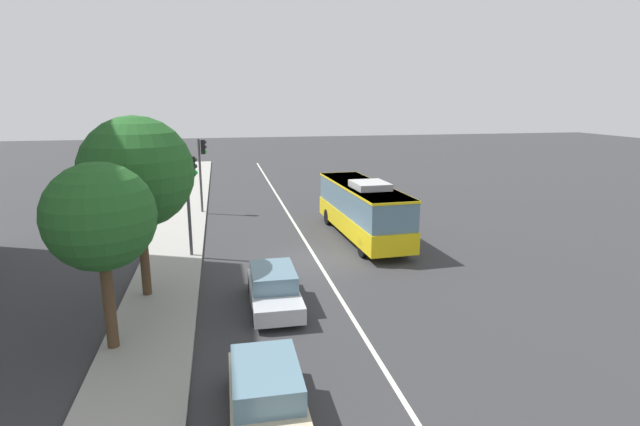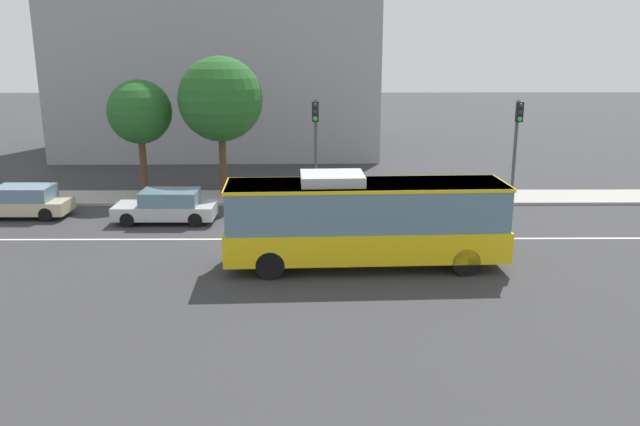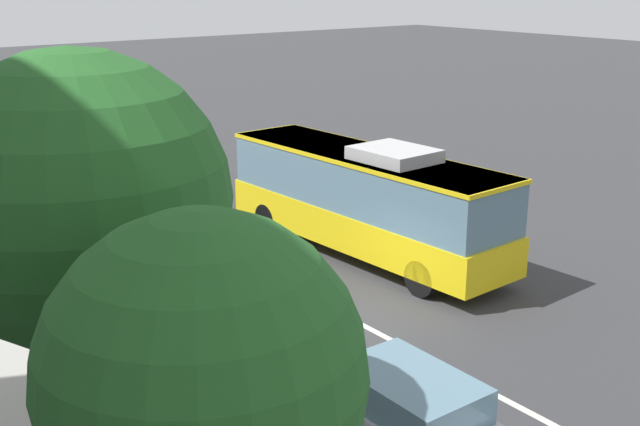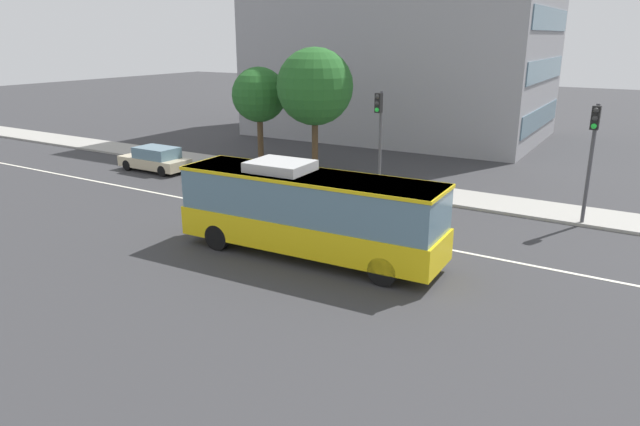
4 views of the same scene
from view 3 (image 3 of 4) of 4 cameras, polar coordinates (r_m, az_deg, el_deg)
name	(u,v)px [view 3 (image 3 of 4)]	position (r m, az deg, el deg)	size (l,w,h in m)	color
ground_plane	(347,317)	(19.75, 1.97, -7.52)	(160.00, 160.00, 0.00)	#333335
sidewalk_kerb	(67,406)	(16.64, -17.76, -13.11)	(80.00, 2.92, 0.14)	#9E9B93
lane_centre_line	(347,317)	(19.74, 1.97, -7.50)	(76.00, 0.16, 0.01)	silver
transit_bus	(365,196)	(23.51, 3.26, 1.23)	(10.10, 2.94, 3.46)	yellow
sedan_silver	(416,417)	(14.40, 6.93, -14.40)	(4.51, 1.85, 1.46)	#B7BABF
traffic_light_near_corner	(76,207)	(16.97, -17.19, 0.39)	(0.34, 0.62, 5.20)	#47474C
street_tree_kerbside_left	(203,375)	(8.06, -8.41, -11.46)	(3.31, 3.31, 6.07)	#4C3823
street_tree_kerbside_centre	(80,202)	(11.64, -16.90, 0.77)	(4.31, 4.31, 7.26)	#4C3823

